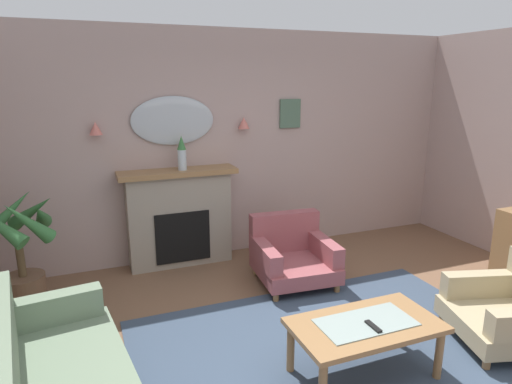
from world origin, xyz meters
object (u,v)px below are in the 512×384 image
(coffee_table, at_px, (365,330))
(potted_plant_corner_palm, at_px, (20,250))
(wall_sconce_left, at_px, (96,128))
(wall_sconce_right, at_px, (244,123))
(tv_remote, at_px, (373,327))
(fireplace, at_px, (180,218))
(framed_picture, at_px, (290,114))
(mantel_vase_right, at_px, (182,153))
(armchair_beside_couch, at_px, (292,254))
(wall_mirror, at_px, (173,121))
(floral_couch, at_px, (47,378))

(coffee_table, height_order, potted_plant_corner_palm, potted_plant_corner_palm)
(wall_sconce_left, bearing_deg, wall_sconce_right, 0.00)
(wall_sconce_right, bearing_deg, wall_sconce_left, 180.00)
(wall_sconce_left, relative_size, wall_sconce_right, 1.00)
(wall_sconce_right, distance_m, tv_remote, 3.02)
(wall_sconce_right, bearing_deg, tv_remote, -90.70)
(fireplace, bearing_deg, coffee_table, -72.62)
(coffee_table, relative_size, tv_remote, 6.88)
(fireplace, relative_size, framed_picture, 3.78)
(mantel_vase_right, xyz_separation_m, armchair_beside_couch, (0.99, -0.87, -1.05))
(wall_mirror, height_order, coffee_table, wall_mirror)
(armchair_beside_couch, xyz_separation_m, potted_plant_corner_palm, (-2.68, 0.37, 0.30))
(fireplace, relative_size, armchair_beside_couch, 1.54)
(tv_remote, distance_m, armchair_beside_couch, 1.80)
(wall_sconce_left, bearing_deg, armchair_beside_couch, -27.55)
(tv_remote, relative_size, potted_plant_corner_palm, 0.14)
(fireplace, bearing_deg, wall_mirror, 90.00)
(wall_sconce_right, xyz_separation_m, tv_remote, (-0.03, -2.76, -1.21))
(fireplace, height_order, wall_sconce_right, wall_sconce_right)
(tv_remote, bearing_deg, fireplace, 106.98)
(floral_couch, xyz_separation_m, potted_plant_corner_palm, (-0.28, 1.70, 0.29))
(coffee_table, distance_m, tv_remote, 0.11)
(armchair_beside_couch, bearing_deg, fireplace, 139.34)
(fireplace, bearing_deg, wall_sconce_left, 173.84)
(wall_sconce_left, height_order, tv_remote, wall_sconce_left)
(wall_sconce_left, height_order, armchair_beside_couch, wall_sconce_left)
(framed_picture, height_order, tv_remote, framed_picture)
(mantel_vase_right, height_order, wall_mirror, wall_mirror)
(wall_mirror, relative_size, wall_sconce_right, 6.86)
(fireplace, bearing_deg, mantel_vase_right, -29.53)
(wall_sconce_right, distance_m, armchair_beside_couch, 1.69)
(wall_sconce_right, height_order, floral_couch, wall_sconce_right)
(fireplace, xyz_separation_m, framed_picture, (1.50, 0.15, 1.18))
(mantel_vase_right, distance_m, wall_mirror, 0.39)
(fireplace, distance_m, armchair_beside_couch, 1.40)
(wall_sconce_left, distance_m, tv_remote, 3.45)
(tv_remote, height_order, floral_couch, floral_couch)
(wall_mirror, distance_m, floral_couch, 3.06)
(wall_sconce_left, height_order, coffee_table, wall_sconce_left)
(wall_sconce_right, relative_size, coffee_table, 0.13)
(coffee_table, xyz_separation_m, armchair_beside_couch, (0.23, 1.70, -0.08))
(mantel_vase_right, xyz_separation_m, wall_mirror, (-0.05, 0.17, 0.35))
(wall_mirror, bearing_deg, floral_couch, -119.77)
(fireplace, distance_m, potted_plant_corner_palm, 1.72)
(mantel_vase_right, xyz_separation_m, coffee_table, (0.76, -2.56, -0.97))
(mantel_vase_right, distance_m, wall_sconce_right, 0.86)
(fireplace, relative_size, floral_couch, 0.75)
(floral_couch, height_order, potted_plant_corner_palm, potted_plant_corner_palm)
(potted_plant_corner_palm, bearing_deg, framed_picture, 12.21)
(floral_couch, relative_size, potted_plant_corner_palm, 1.53)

